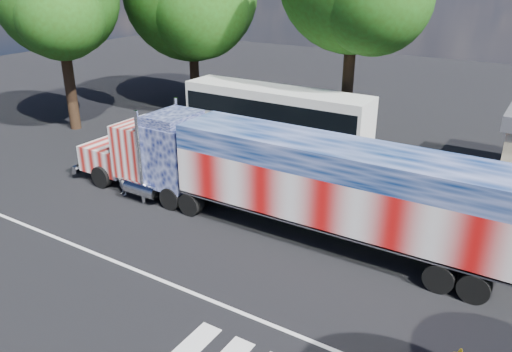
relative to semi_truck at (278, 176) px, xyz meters
The scene contains 5 objects.
ground 3.74m from the semi_truck, 115.51° to the right, with size 100.00×100.00×0.00m, color black.
lane_markings 6.84m from the semi_truck, 86.11° to the right, with size 30.00×2.67×0.01m.
semi_truck is the anchor object (origin of this frame).
coach_bus 10.83m from the semi_truck, 120.40° to the left, with size 11.92×2.77×3.47m.
woman 8.14m from the semi_truck, behind, with size 0.54×0.36×1.49m, color slate.
Camera 1 is at (10.45, -13.77, 10.19)m, focal length 35.00 mm.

